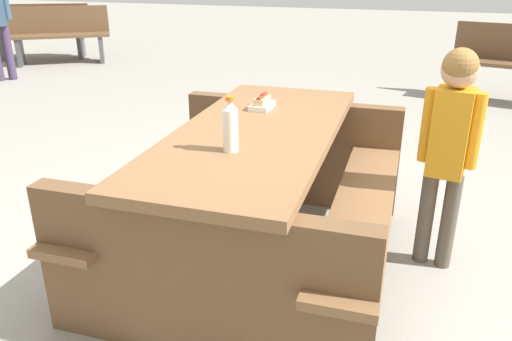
{
  "coord_description": "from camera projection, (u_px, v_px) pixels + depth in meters",
  "views": [
    {
      "loc": [
        -2.32,
        -0.72,
        1.54
      ],
      "look_at": [
        0.0,
        0.0,
        0.52
      ],
      "focal_mm": 35.78,
      "sensor_mm": 36.0,
      "label": 1
    }
  ],
  "objects": [
    {
      "name": "ground_plane",
      "position": [
        256.0,
        257.0,
        2.84
      ],
      "size": [
        30.0,
        30.0,
        0.0
      ],
      "primitive_type": "plane",
      "color": "gray",
      "rests_on": "ground"
    },
    {
      "name": "picnic_table",
      "position": [
        256.0,
        185.0,
        2.67
      ],
      "size": [
        1.81,
        1.41,
        0.75
      ],
      "color": "brown",
      "rests_on": "ground"
    },
    {
      "name": "park_bench_far",
      "position": [
        59.0,
        34.0,
        7.9
      ],
      "size": [
        1.13,
        1.48,
        0.85
      ],
      "color": "brown",
      "rests_on": "ground"
    },
    {
      "name": "child_in_coat",
      "position": [
        450.0,
        133.0,
        2.51
      ],
      "size": [
        0.19,
        0.28,
        1.16
      ],
      "color": "brown",
      "rests_on": "ground"
    },
    {
      "name": "park_bench_mid",
      "position": [
        42.0,
        30.0,
        8.3
      ],
      "size": [
        0.99,
        1.53,
        0.85
      ],
      "color": "brown",
      "rests_on": "ground"
    },
    {
      "name": "hotdog_tray",
      "position": [
        262.0,
        103.0,
        2.89
      ],
      "size": [
        0.18,
        0.12,
        0.08
      ],
      "color": "white",
      "rests_on": "picnic_table"
    },
    {
      "name": "soda_bottle",
      "position": [
        230.0,
        126.0,
        2.22
      ],
      "size": [
        0.07,
        0.07,
        0.25
      ],
      "color": "silver",
      "rests_on": "picnic_table"
    }
  ]
}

